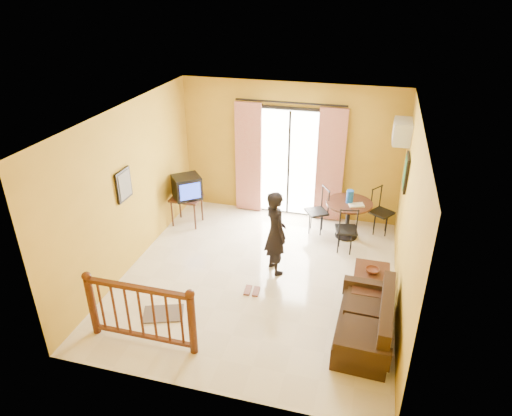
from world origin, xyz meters
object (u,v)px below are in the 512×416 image
(dining_table, at_px, (349,210))
(sofa, at_px, (367,324))
(standing_person, at_px, (276,233))
(television, at_px, (187,187))
(coffee_table, at_px, (371,285))

(dining_table, bearing_deg, sofa, -79.54)
(sofa, relative_size, standing_person, 1.04)
(dining_table, xyz_separation_m, sofa, (0.53, -2.85, -0.31))
(television, xyz_separation_m, coffee_table, (3.72, -1.60, -0.54))
(dining_table, distance_m, standing_person, 1.87)
(sofa, bearing_deg, dining_table, 102.67)
(television, xyz_separation_m, sofa, (3.72, -2.53, -0.55))
(coffee_table, height_order, sofa, sofa)
(television, bearing_deg, coffee_table, -62.38)
(dining_table, bearing_deg, coffee_table, -74.64)
(sofa, bearing_deg, coffee_table, 92.07)
(coffee_table, xyz_separation_m, standing_person, (-1.63, 0.42, 0.46))
(coffee_table, bearing_deg, standing_person, 165.64)
(coffee_table, distance_m, sofa, 0.93)
(television, relative_size, standing_person, 0.46)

